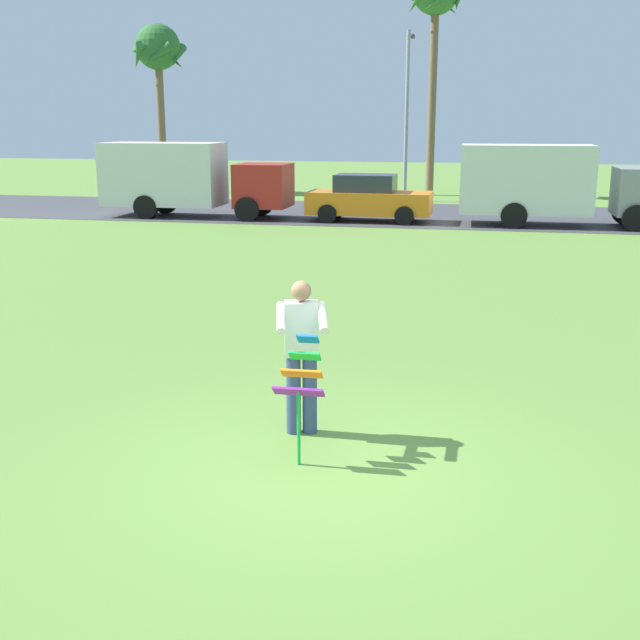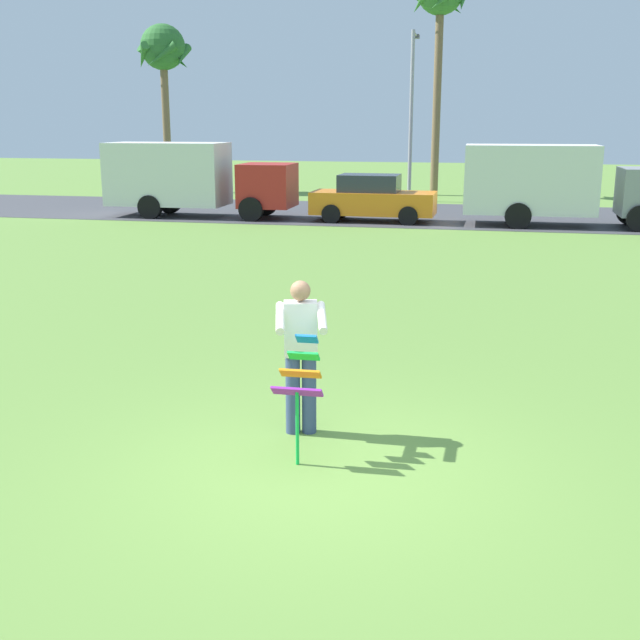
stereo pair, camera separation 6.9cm
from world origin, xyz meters
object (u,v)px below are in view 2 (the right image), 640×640
Objects in this scene: kite_held at (300,379)px; streetlight_pole at (412,105)px; parked_truck_red_cab at (190,177)px; person_kite_flyer at (301,351)px; parked_car_orange at (373,199)px; palm_tree_right_near at (440,2)px; parked_truck_grey_van at (556,183)px; palm_tree_left_near at (163,54)px.

kite_held is 0.18× the size of streetlight_pole.
streetlight_pole is at bearing 46.65° from parked_truck_red_cab.
person_kite_flyer is 19.19m from parked_car_orange.
parked_car_orange is at bearing 96.37° from kite_held.
parked_car_orange reaches higher than kite_held.
person_kite_flyer reaches higher than kite_held.
streetlight_pole is at bearing 86.24° from parked_car_orange.
streetlight_pole reaches higher than parked_truck_red_cab.
parked_truck_red_cab reaches higher than person_kite_flyer.
palm_tree_right_near is (-0.87, 30.16, 7.57)m from kite_held.
person_kite_flyer reaches higher than parked_car_orange.
parked_car_orange is at bearing 180.00° from parked_truck_grey_van.
kite_held is 0.19× the size of parked_truck_red_cab.
palm_tree_left_near reaches higher than kite_held.
parked_truck_grey_van is 0.68× the size of palm_tree_right_near.
parked_car_orange is at bearing 96.13° from person_kite_flyer.
kite_held is 19.87m from parked_car_orange.
palm_tree_left_near is (-4.87, 9.68, 5.00)m from parked_truck_red_cab.
parked_car_orange is at bearing -93.76° from streetlight_pole.
streetlight_pole is at bearing 93.35° from person_kite_flyer.
parked_truck_red_cab is at bearing 114.39° from person_kite_flyer.
palm_tree_left_near is 0.78× the size of palm_tree_right_near.
parked_truck_red_cab is at bearing -180.00° from parked_car_orange.
kite_held is at bearing -76.85° from person_kite_flyer.
parked_car_orange is at bearing -97.30° from palm_tree_right_near.
kite_held is 0.19× the size of parked_truck_grey_van.
palm_tree_left_near is at bearing 139.86° from parked_car_orange.
parked_truck_grey_van is at bearing -0.00° from parked_car_orange.
palm_tree_right_near reaches higher than parked_truck_red_cab.
palm_tree_left_near is (-13.67, 29.42, 5.56)m from kite_held.
parked_truck_grey_van is 9.68m from streetlight_pole.
parked_truck_grey_van is at bearing -53.74° from streetlight_pole.
palm_tree_right_near is (7.94, 10.41, 7.02)m from parked_truck_red_cab.
palm_tree_right_near is (-0.72, 29.50, 7.48)m from person_kite_flyer.
streetlight_pole reaches higher than parked_truck_grey_van.
parked_truck_grey_van is at bearing 78.28° from person_kite_flyer.
kite_held is (0.15, -0.66, -0.09)m from person_kite_flyer.
parked_truck_red_cab is 10.66m from streetlight_pole.
parked_truck_red_cab and parked_truck_grey_van have the same top height.
palm_tree_right_near is (-4.68, 10.41, 7.02)m from parked_truck_grey_van.
kite_held is 0.13× the size of palm_tree_right_near.
streetlight_pole is at bearing 93.59° from kite_held.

